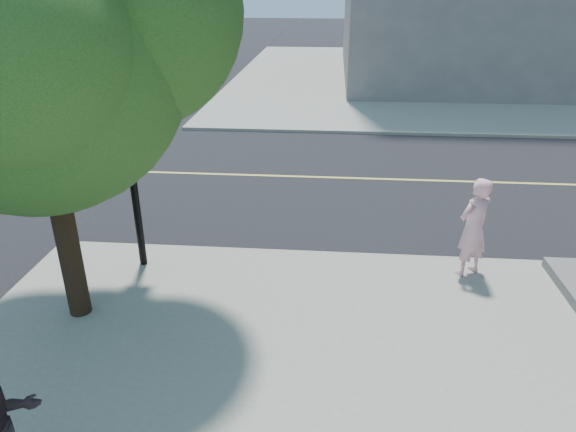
{
  "coord_description": "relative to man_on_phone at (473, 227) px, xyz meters",
  "views": [
    {
      "loc": [
        4.41,
        -9.01,
        4.97
      ],
      "look_at": [
        3.72,
        -0.98,
        1.3
      ],
      "focal_mm": 32.43,
      "sensor_mm": 36.0,
      "label": 1
    }
  ],
  "objects": [
    {
      "name": "pedestrian",
      "position": [
        -5.62,
        -4.93,
        -0.07
      ],
      "size": [
        0.93,
        1.01,
        1.69
      ],
      "primitive_type": "imported",
      "rotation": [
        0.0,
        0.0,
        1.14
      ],
      "color": "black",
      "rests_on": "sidewalk_se"
    },
    {
      "name": "road_ew",
      "position": [
        -6.94,
        5.09,
        -1.03
      ],
      "size": [
        140.0,
        9.0,
        0.01
      ],
      "primitive_type": "cube",
      "color": "black",
      "rests_on": "ground"
    },
    {
      "name": "street_tree",
      "position": [
        -6.32,
        -1.76,
        3.48
      ],
      "size": [
        5.13,
        4.66,
        6.8
      ],
      "rotation": [
        0.0,
        0.0,
        -0.13
      ],
      "color": "black",
      "rests_on": "sidewalk_se"
    },
    {
      "name": "man_on_phone",
      "position": [
        0.0,
        0.0,
        0.0
      ],
      "size": [
        0.8,
        0.74,
        1.82
      ],
      "primitive_type": "imported",
      "rotation": [
        0.0,
        0.0,
        3.74
      ],
      "color": "#F2B1BF",
      "rests_on": "sidewalk_se"
    },
    {
      "name": "ground",
      "position": [
        -6.94,
        0.59,
        -1.03
      ],
      "size": [
        140.0,
        140.0,
        0.0
      ],
      "primitive_type": "plane",
      "color": "black",
      "rests_on": "ground"
    },
    {
      "name": "sidewalk_ne",
      "position": [
        6.56,
        22.09,
        -0.97
      ],
      "size": [
        29.0,
        25.0,
        0.12
      ],
      "primitive_type": "cube",
      "color": "gray",
      "rests_on": "ground"
    }
  ]
}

